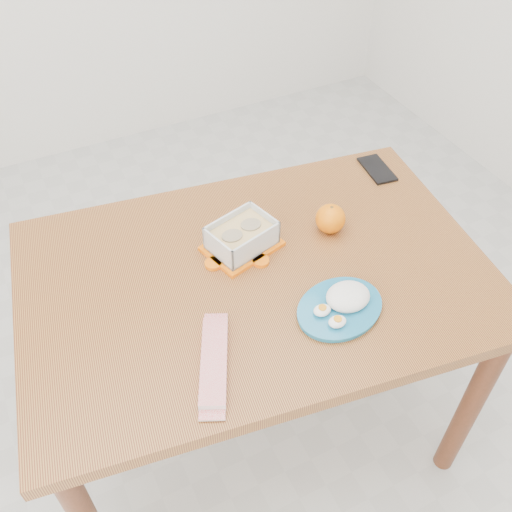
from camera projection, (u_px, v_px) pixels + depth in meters
name	position (u px, v px, depth m)	size (l,w,h in m)	color
ground	(235.00, 380.00, 2.11)	(3.50, 3.50, 0.00)	#B7B7B2
dining_table	(256.00, 298.00, 1.54)	(1.30, 0.95, 0.75)	#A36B2E
food_container	(242.00, 237.00, 1.50)	(0.22, 0.19, 0.08)	orange
orange_fruit	(330.00, 219.00, 1.55)	(0.08, 0.08, 0.08)	orange
rice_plate	(342.00, 303.00, 1.37)	(0.26, 0.26, 0.06)	#1A6C94
candy_bar	(214.00, 362.00, 1.26)	(0.23, 0.06, 0.02)	red
smartphone	(377.00, 169.00, 1.77)	(0.07, 0.14, 0.01)	black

